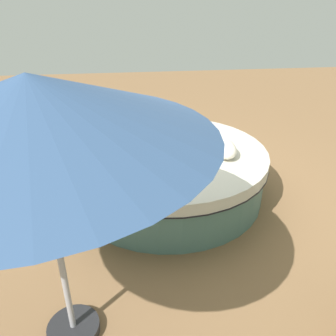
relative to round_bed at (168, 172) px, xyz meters
The scene contains 7 objects.
ground_plane 0.35m from the round_bed, ahead, with size 16.00×16.00×0.00m, color olive.
round_bed is the anchor object (origin of this frame).
throw_pillow_0 0.89m from the round_bed, 117.03° to the left, with size 0.40×0.32×0.21m, color white.
throw_pillow_1 0.83m from the round_bed, behind, with size 0.47×0.39×0.20m, color silver.
throw_pillow_2 0.86m from the round_bed, 109.30° to the right, with size 0.52×0.31×0.20m, color silver.
patio_chair 2.20m from the round_bed, 61.71° to the left, with size 0.64×0.62×0.98m.
patio_umbrella 2.89m from the round_bed, 153.40° to the left, with size 2.29×2.29×2.20m.
Camera 1 is at (-4.17, 0.50, 2.62)m, focal length 36.73 mm.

